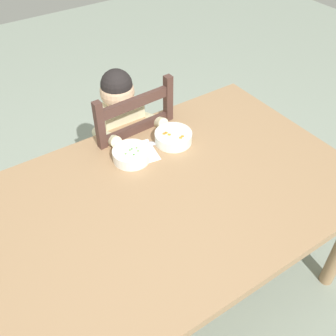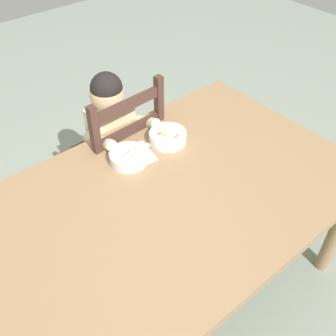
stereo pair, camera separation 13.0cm
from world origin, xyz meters
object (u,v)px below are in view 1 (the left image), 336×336
at_px(dining_chair, 126,156).
at_px(bowl_of_peas, 131,154).
at_px(spoon, 155,144).
at_px(dining_table, 170,205).
at_px(bowl_of_carrots, 173,137).
at_px(child_figure, 123,130).

bearing_deg(dining_chair, bowl_of_peas, -111.22).
xyz_separation_m(bowl_of_peas, spoon, (0.14, 0.03, -0.02)).
distance_m(dining_table, bowl_of_peas, 0.29).
relative_size(dining_table, bowl_of_peas, 9.42).
bearing_deg(dining_chair, spoon, -84.06).
height_order(dining_chair, bowl_of_carrots, dining_chair).
xyz_separation_m(dining_table, bowl_of_peas, (-0.03, 0.27, 0.11)).
distance_m(child_figure, bowl_of_peas, 0.33).
bearing_deg(spoon, bowl_of_carrots, -17.92).
bearing_deg(bowl_of_peas, child_figure, 68.63).
height_order(dining_chair, spoon, dining_chair).
distance_m(child_figure, spoon, 0.28).
distance_m(dining_table, dining_chair, 0.60).
distance_m(dining_chair, bowl_of_carrots, 0.42).
height_order(child_figure, bowl_of_peas, child_figure).
relative_size(dining_table, spoon, 13.69).
xyz_separation_m(child_figure, bowl_of_carrots, (0.11, -0.29, 0.09)).
distance_m(dining_chair, bowl_of_peas, 0.42).
bearing_deg(bowl_of_peas, spoon, 10.60).
height_order(dining_table, child_figure, child_figure).
xyz_separation_m(dining_chair, bowl_of_carrots, (0.11, -0.30, 0.27)).
bearing_deg(dining_table, bowl_of_peas, 96.19).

